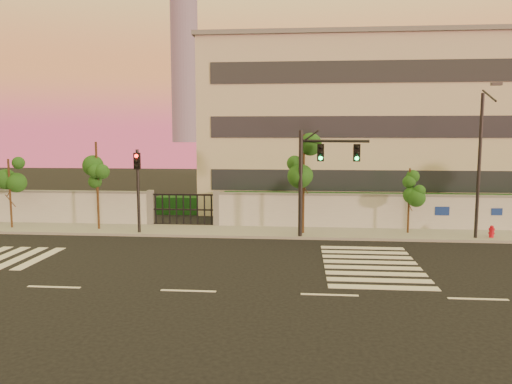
% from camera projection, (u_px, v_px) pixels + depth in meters
% --- Properties ---
extents(ground, '(120.00, 120.00, 0.00)m').
position_uv_depth(ground, '(188.00, 291.00, 17.79)').
color(ground, black).
rests_on(ground, ground).
extents(sidewalk, '(60.00, 3.00, 0.15)m').
position_uv_depth(sidewalk, '(230.00, 231.00, 28.17)').
color(sidewalk, gray).
rests_on(sidewalk, ground).
extents(perimeter_wall, '(60.00, 0.36, 2.20)m').
position_uv_depth(perimeter_wall, '(235.00, 210.00, 29.53)').
color(perimeter_wall, '#B2B5BA').
rests_on(perimeter_wall, ground).
extents(hedge_row, '(41.00, 4.25, 1.80)m').
position_uv_depth(hedge_row, '(257.00, 208.00, 32.17)').
color(hedge_row, '#0F3414').
rests_on(hedge_row, ground).
extents(institutional_building, '(24.40, 12.40, 12.25)m').
position_uv_depth(institutional_building, '(367.00, 126.00, 38.02)').
color(institutional_building, beige).
rests_on(institutional_building, ground).
extents(distant_skyscraper, '(16.00, 16.00, 118.00)m').
position_uv_depth(distant_skyscraper, '(184.00, 36.00, 293.14)').
color(distant_skyscraper, slate).
rests_on(distant_skyscraper, ground).
extents(road_markings, '(57.00, 7.62, 0.02)m').
position_uv_depth(road_markings, '(172.00, 263.00, 21.65)').
color(road_markings, silver).
rests_on(road_markings, ground).
extents(street_tree_b, '(1.47, 1.17, 4.13)m').
position_uv_depth(street_tree_b, '(10.00, 178.00, 28.68)').
color(street_tree_b, '#382314').
rests_on(street_tree_b, ground).
extents(street_tree_c, '(1.55, 1.23, 5.11)m').
position_uv_depth(street_tree_c, '(97.00, 166.00, 28.18)').
color(street_tree_c, '#382314').
rests_on(street_tree_c, ground).
extents(street_tree_d, '(1.64, 1.31, 5.52)m').
position_uv_depth(street_tree_d, '(304.00, 162.00, 26.98)').
color(street_tree_d, '#382314').
rests_on(street_tree_d, ground).
extents(street_tree_e, '(1.32, 1.05, 3.70)m').
position_uv_depth(street_tree_e, '(410.00, 186.00, 27.18)').
color(street_tree_e, '#382314').
rests_on(street_tree_e, ground).
extents(traffic_signal_main, '(3.57, 1.24, 5.75)m').
position_uv_depth(traffic_signal_main, '(315.00, 171.00, 26.07)').
color(traffic_signal_main, black).
rests_on(traffic_signal_main, ground).
extents(traffic_signal_secondary, '(0.37, 0.35, 4.72)m').
position_uv_depth(traffic_signal_secondary, '(138.00, 181.00, 27.22)').
color(traffic_signal_secondary, black).
rests_on(traffic_signal_secondary, ground).
extents(streetlight_east, '(0.48, 1.92, 7.98)m').
position_uv_depth(streetlight_east, '(481.00, 158.00, 25.48)').
color(streetlight_east, black).
rests_on(streetlight_east, ground).
extents(fire_hydrant, '(0.32, 0.30, 0.80)m').
position_uv_depth(fire_hydrant, '(492.00, 233.00, 26.17)').
color(fire_hydrant, red).
rests_on(fire_hydrant, ground).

